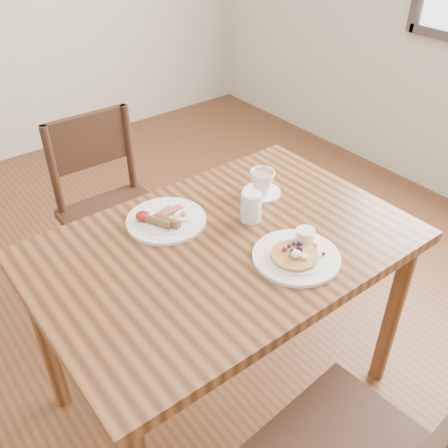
{
  "coord_description": "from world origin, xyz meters",
  "views": [
    {
      "loc": [
        -0.77,
        -1.0,
        1.73
      ],
      "look_at": [
        0.0,
        0.0,
        0.82
      ],
      "focal_mm": 40.0,
      "sensor_mm": 36.0,
      "label": 1
    }
  ],
  "objects_px": {
    "dining_table": "(224,265)",
    "chair_far": "(111,206)",
    "breakfast_plate": "(165,220)",
    "water_glass": "(251,207)",
    "teacup_saucer": "(262,183)",
    "pancake_plate": "(297,254)"
  },
  "relations": [
    {
      "from": "chair_far",
      "to": "breakfast_plate",
      "type": "bearing_deg",
      "value": 86.02
    },
    {
      "from": "chair_far",
      "to": "water_glass",
      "type": "bearing_deg",
      "value": 105.49
    },
    {
      "from": "teacup_saucer",
      "to": "dining_table",
      "type": "bearing_deg",
      "value": -153.15
    },
    {
      "from": "chair_far",
      "to": "dining_table",
      "type": "bearing_deg",
      "value": 94.09
    },
    {
      "from": "dining_table",
      "to": "water_glass",
      "type": "relative_size",
      "value": 11.7
    },
    {
      "from": "pancake_plate",
      "to": "teacup_saucer",
      "type": "distance_m",
      "value": 0.38
    },
    {
      "from": "pancake_plate",
      "to": "water_glass",
      "type": "height_order",
      "value": "water_glass"
    },
    {
      "from": "pancake_plate",
      "to": "water_glass",
      "type": "relative_size",
      "value": 2.63
    },
    {
      "from": "dining_table",
      "to": "pancake_plate",
      "type": "bearing_deg",
      "value": -57.07
    },
    {
      "from": "teacup_saucer",
      "to": "water_glass",
      "type": "xyz_separation_m",
      "value": [
        -0.14,
        -0.1,
        0.01
      ]
    },
    {
      "from": "dining_table",
      "to": "pancake_plate",
      "type": "relative_size",
      "value": 4.44
    },
    {
      "from": "teacup_saucer",
      "to": "pancake_plate",
      "type": "bearing_deg",
      "value": -114.71
    },
    {
      "from": "breakfast_plate",
      "to": "water_glass",
      "type": "distance_m",
      "value": 0.29
    },
    {
      "from": "breakfast_plate",
      "to": "dining_table",
      "type": "bearing_deg",
      "value": -66.23
    },
    {
      "from": "dining_table",
      "to": "chair_far",
      "type": "bearing_deg",
      "value": 92.77
    },
    {
      "from": "dining_table",
      "to": "water_glass",
      "type": "bearing_deg",
      "value": 16.1
    },
    {
      "from": "breakfast_plate",
      "to": "water_glass",
      "type": "xyz_separation_m",
      "value": [
        0.24,
        -0.16,
        0.04
      ]
    },
    {
      "from": "teacup_saucer",
      "to": "water_glass",
      "type": "height_order",
      "value": "water_glass"
    },
    {
      "from": "pancake_plate",
      "to": "teacup_saucer",
      "type": "height_order",
      "value": "teacup_saucer"
    },
    {
      "from": "dining_table",
      "to": "chair_far",
      "type": "xyz_separation_m",
      "value": [
        -0.04,
        0.78,
        -0.16
      ]
    },
    {
      "from": "chair_far",
      "to": "pancake_plate",
      "type": "height_order",
      "value": "chair_far"
    },
    {
      "from": "breakfast_plate",
      "to": "water_glass",
      "type": "bearing_deg",
      "value": -34.38
    }
  ]
}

